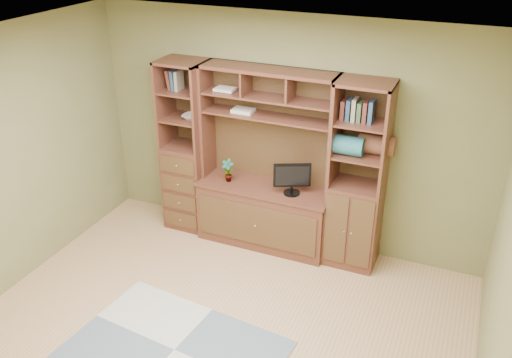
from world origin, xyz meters
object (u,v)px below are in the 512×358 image
at_px(left_tower, 186,147).
at_px(monitor, 292,173).
at_px(center_hutch, 264,163).
at_px(right_tower, 358,178).

xyz_separation_m(left_tower, monitor, (1.34, -0.07, -0.05)).
xyz_separation_m(center_hutch, right_tower, (1.02, 0.04, 0.00)).
bearing_deg(left_tower, center_hutch, -2.29).
relative_size(right_tower, monitor, 4.14).
distance_m(right_tower, monitor, 0.69).
relative_size(left_tower, monitor, 4.14).
relative_size(center_hutch, left_tower, 1.00).
xyz_separation_m(right_tower, monitor, (-0.69, -0.07, -0.05)).
height_order(center_hutch, monitor, center_hutch).
relative_size(center_hutch, monitor, 4.14).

